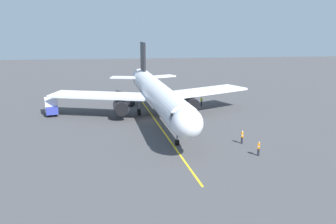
# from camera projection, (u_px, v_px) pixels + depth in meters

# --- Properties ---
(ground_plane) EXTENTS (220.00, 220.00, 0.00)m
(ground_plane) POSITION_uv_depth(u_px,v_px,m) (150.00, 120.00, 58.01)
(ground_plane) COLOR #424244
(apron_lead_in_line) EXTENTS (3.67, 39.87, 0.01)m
(apron_lead_in_line) POSITION_uv_depth(u_px,v_px,m) (162.00, 129.00, 53.21)
(apron_lead_in_line) COLOR yellow
(apron_lead_in_line) RESTS_ON ground
(airplane) EXTENTS (34.68, 40.35, 11.50)m
(airplane) POSITION_uv_depth(u_px,v_px,m) (157.00, 94.00, 58.34)
(airplane) COLOR silver
(airplane) RESTS_ON ground
(ground_crew_marshaller) EXTENTS (0.39, 0.47, 1.71)m
(ground_crew_marshaller) POSITION_uv_depth(u_px,v_px,m) (259.00, 148.00, 42.16)
(ground_crew_marshaller) COLOR #23232D
(ground_crew_marshaller) RESTS_ON ground
(ground_crew_wing_walker) EXTENTS (0.46, 0.38, 1.71)m
(ground_crew_wing_walker) POSITION_uv_depth(u_px,v_px,m) (201.00, 101.00, 68.18)
(ground_crew_wing_walker) COLOR #23232D
(ground_crew_wing_walker) RESTS_ON ground
(ground_crew_loader) EXTENTS (0.31, 0.43, 1.71)m
(ground_crew_loader) POSITION_uv_depth(u_px,v_px,m) (242.00, 137.00, 46.49)
(ground_crew_loader) COLOR #23232D
(ground_crew_loader) RESTS_ON ground
(box_truck_near_nose) EXTENTS (2.97, 4.93, 2.62)m
(box_truck_near_nose) POSITION_uv_depth(u_px,v_px,m) (51.00, 106.00, 61.62)
(box_truck_near_nose) COLOR #2D3899
(box_truck_near_nose) RESTS_ON ground
(tug_portside) EXTENTS (1.96, 2.55, 1.50)m
(tug_portside) POSITION_uv_depth(u_px,v_px,m) (130.00, 102.00, 68.74)
(tug_portside) COLOR black
(tug_portside) RESTS_ON ground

